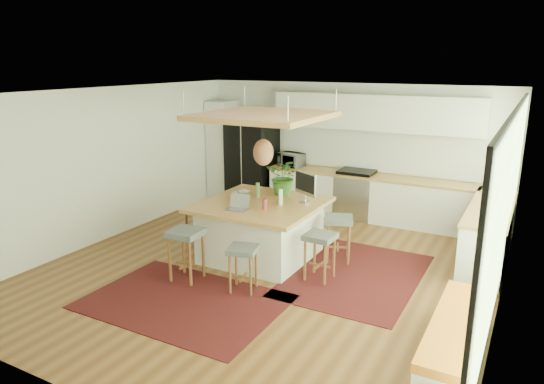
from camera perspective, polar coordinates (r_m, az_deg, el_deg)
The scene contains 36 objects.
floor at distance 7.79m, azimuth -0.47°, elevation -8.87°, with size 7.00×7.00×0.00m, color brown.
ceiling at distance 7.14m, azimuth -0.51°, elevation 11.38°, with size 7.00×7.00×0.00m, color white.
wall_back at distance 10.48m, azimuth 8.85°, elevation 4.91°, with size 6.50×6.50×0.00m, color white.
wall_front at distance 4.75m, azimuth -21.61°, elevation -8.34°, with size 6.50×6.50×0.00m, color white.
wall_left at distance 9.33m, azimuth -18.27°, elevation 3.09°, with size 7.00×7.00×0.00m, color white.
wall_right at distance 6.49m, azimuth 25.54°, elevation -2.61°, with size 7.00×7.00×0.00m, color white.
window_wall at distance 6.47m, azimuth 25.33°, elevation -2.16°, with size 0.10×6.20×2.60m, color black, non-canonical shape.
pantry at distance 11.56m, azimuth -5.68°, elevation 4.81°, with size 0.55×0.60×2.25m, color white.
back_counter_base at distance 10.21m, azimuth 10.94°, elevation -0.69°, with size 4.20×0.60×0.88m, color white.
back_counter_top at distance 10.10m, azimuth 11.06°, elevation 1.83°, with size 4.24×0.64×0.05m, color #A9763C.
backsplash at distance 10.29m, azimuth 11.70°, elevation 4.60°, with size 4.20×0.02×0.80m, color white.
upper_cabinets at distance 10.03m, azimuth 11.67°, elevation 8.95°, with size 4.20×0.34×0.70m, color white.
range at distance 10.27m, azimuth 9.63°, elevation -0.19°, with size 0.76×0.62×1.00m, color #A5A5AA, non-canonical shape.
right_counter_base at distance 8.68m, azimuth 23.62°, elevation -4.51°, with size 0.60×2.50×0.88m, color white.
right_counter_top at distance 8.55m, azimuth 23.94°, elevation -1.60°, with size 0.64×2.54×0.05m, color #A9763C.
window_bench at distance 5.83m, azimuth 20.45°, elevation -15.88°, with size 0.52×2.00×0.50m, color white, non-canonical shape.
ceiling_panel at distance 7.70m, azimuth -1.02°, elevation 6.77°, with size 1.86×1.86×0.80m, color #A9763C, non-canonical shape.
rug_near at distance 6.91m, azimuth -10.08°, elevation -12.32°, with size 2.60×1.80×0.01m, color black.
rug_right at distance 7.68m, azimuth 9.66°, elevation -9.41°, with size 1.80×2.60×0.01m, color black.
fridge at distance 11.15m, azimuth -2.29°, elevation 3.45°, with size 1.01×0.79×2.02m, color black, non-canonical shape.
island at distance 8.09m, azimuth -1.27°, elevation -4.41°, with size 1.85×1.85×0.93m, color #A9763C, non-canonical shape.
stool_near_left at distance 7.41m, azimuth -9.80°, elevation -7.39°, with size 0.46×0.46×0.77m, color #495051, non-canonical shape.
stool_near_right at distance 6.98m, azimuth -3.35°, elevation -8.65°, with size 0.39×0.39×0.66m, color #495051, non-canonical shape.
stool_right_front at distance 7.35m, azimuth 5.51°, elevation -7.41°, with size 0.42×0.42×0.71m, color #495051, non-canonical shape.
stool_right_back at distance 8.04m, azimuth 7.62°, elevation -5.48°, with size 0.44×0.44×0.74m, color #495051, non-canonical shape.
stool_left_side at distance 8.73m, azimuth -8.40°, elevation -3.85°, with size 0.41×0.41×0.69m, color #495051, non-canonical shape.
laptop at distance 7.55m, azimuth -4.08°, elevation -1.19°, with size 0.33×0.35×0.25m, color #A5A5AA, non-canonical shape.
monitor at distance 7.92m, azimuth 3.88°, elevation 0.64°, with size 0.54×0.19×0.50m, color #A5A5AA, non-canonical shape.
microwave at distance 10.67m, azimuth 2.22°, elevation 3.92°, with size 0.53×0.29×0.36m, color #A5A5AA.
island_plant at distance 8.36m, azimuth 1.42°, elevation 1.34°, with size 0.57×0.63×0.49m, color #1E4C19.
island_bowl at distance 8.51m, azimuth -3.28°, elevation -0.00°, with size 0.19×0.19×0.05m, color white.
island_bottle_0 at distance 8.28m, azimuth -4.26°, elevation 0.07°, with size 0.07×0.07×0.19m, color #396FE7.
island_bottle_1 at distance 7.99m, azimuth -4.32°, elevation -0.47°, with size 0.07×0.07×0.19m, color silver.
island_bottle_2 at distance 7.55m, azimuth -0.77°, elevation -1.36°, with size 0.07×0.07×0.19m, color #91303B.
island_bottle_3 at distance 7.80m, azimuth 1.12°, elevation -0.82°, with size 0.07×0.07×0.19m, color white.
island_bottle_4 at distance 8.22m, azimuth -1.64°, elevation 0.00°, with size 0.07×0.07×0.19m, color #5D7647.
Camera 1 is at (3.45, -6.23, 3.14)m, focal length 32.69 mm.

